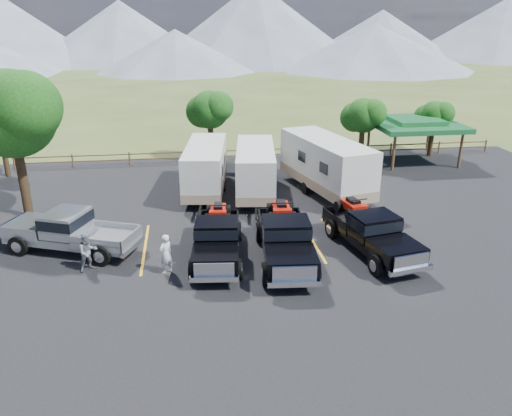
{
  "coord_description": "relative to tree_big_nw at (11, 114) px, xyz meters",
  "views": [
    {
      "loc": [
        -3.82,
        -17.7,
        10.18
      ],
      "look_at": [
        -0.66,
        4.44,
        1.6
      ],
      "focal_mm": 35.0,
      "sensor_mm": 36.0,
      "label": 1
    }
  ],
  "objects": [
    {
      "name": "tree_ne_a",
      "position": [
        21.52,
        7.99,
        -2.11
      ],
      "size": [
        3.11,
        2.92,
        4.76
      ],
      "color": "black",
      "rests_on": "ground"
    },
    {
      "name": "rig_right",
      "position": [
        16.86,
        -6.77,
        -4.54
      ],
      "size": [
        3.15,
        6.57,
        2.11
      ],
      "rotation": [
        0.0,
        0.0,
        0.19
      ],
      "color": "black",
      "rests_on": "asphalt_lot"
    },
    {
      "name": "tree_big_nw",
      "position": [
        0.0,
        0.0,
        0.0
      ],
      "size": [
        5.54,
        5.18,
        7.84
      ],
      "color": "black",
      "rests_on": "ground"
    },
    {
      "name": "pickup_silver",
      "position": [
        3.28,
        -4.86,
        -4.55
      ],
      "size": [
        6.72,
        4.3,
        1.93
      ],
      "rotation": [
        0.0,
        0.0,
        -1.96
      ],
      "color": "#989BA0",
      "rests_on": "asphalt_lot"
    },
    {
      "name": "trailer_left",
      "position": [
        9.8,
        2.49,
        -3.99
      ],
      "size": [
        3.13,
        8.64,
        2.99
      ],
      "rotation": [
        0.0,
        0.0,
        -0.13
      ],
      "color": "silver",
      "rests_on": "asphalt_lot"
    },
    {
      "name": "mountain_range",
      "position": [
        4.92,
        96.95,
        2.28
      ],
      "size": [
        209.0,
        71.0,
        20.0
      ],
      "color": "slate",
      "rests_on": "ground"
    },
    {
      "name": "tree_north",
      "position": [
        10.52,
        9.99,
        -1.76
      ],
      "size": [
        3.46,
        3.24,
        5.25
      ],
      "color": "black",
      "rests_on": "ground"
    },
    {
      "name": "stall_lines",
      "position": [
        12.55,
        -5.03,
        -5.55
      ],
      "size": [
        12.12,
        5.5,
        0.01
      ],
      "color": "gold",
      "rests_on": "asphalt_lot"
    },
    {
      "name": "pavilion",
      "position": [
        25.55,
        7.97,
        -2.81
      ],
      "size": [
        6.2,
        6.2,
        3.22
      ],
      "color": "brown",
      "rests_on": "ground"
    },
    {
      "name": "rig_left",
      "position": [
        9.87,
        -6.38,
        -4.57
      ],
      "size": [
        2.67,
        6.29,
        2.04
      ],
      "rotation": [
        0.0,
        0.0,
        -0.11
      ],
      "color": "black",
      "rests_on": "asphalt_lot"
    },
    {
      "name": "asphalt_lot",
      "position": [
        12.55,
        -6.03,
        -5.58
      ],
      "size": [
        44.0,
        34.0,
        0.04
      ],
      "primitive_type": "cube",
      "color": "black",
      "rests_on": "ground"
    },
    {
      "name": "person_b",
      "position": [
        4.35,
        -6.88,
        -4.71
      ],
      "size": [
        1.03,
        0.96,
        1.69
      ],
      "primitive_type": "imported",
      "rotation": [
        0.0,
        0.0,
        0.51
      ],
      "color": "slate",
      "rests_on": "asphalt_lot"
    },
    {
      "name": "tree_nw_small",
      "position": [
        -3.48,
        7.99,
        -2.81
      ],
      "size": [
        2.59,
        2.43,
        3.85
      ],
      "color": "black",
      "rests_on": "ground"
    },
    {
      "name": "person_a",
      "position": [
        7.64,
        -7.63,
        -4.68
      ],
      "size": [
        0.76,
        0.74,
        1.76
      ],
      "primitive_type": "imported",
      "rotation": [
        0.0,
        0.0,
        3.85
      ],
      "color": "silver",
      "rests_on": "asphalt_lot"
    },
    {
      "name": "tree_ne_b",
      "position": [
        27.52,
        8.99,
        -2.47
      ],
      "size": [
        2.77,
        2.59,
        4.27
      ],
      "color": "black",
      "rests_on": "ground"
    },
    {
      "name": "ground",
      "position": [
        12.55,
        -9.03,
        -5.6
      ],
      "size": [
        320.0,
        320.0,
        0.0
      ],
      "primitive_type": "plane",
      "color": "#3C4D20",
      "rests_on": "ground"
    },
    {
      "name": "rig_center",
      "position": [
        12.84,
        -7.01,
        -4.5
      ],
      "size": [
        2.76,
        6.75,
        2.2
      ],
      "rotation": [
        0.0,
        0.0,
        -0.09
      ],
      "color": "black",
      "rests_on": "asphalt_lot"
    },
    {
      "name": "trailer_right",
      "position": [
        17.0,
        1.44,
        -3.79
      ],
      "size": [
        4.28,
        9.69,
        3.37
      ],
      "rotation": [
        0.0,
        0.0,
        0.24
      ],
      "color": "silver",
      "rests_on": "asphalt_lot"
    },
    {
      "name": "rail_fence",
      "position": [
        14.55,
        9.47,
        -4.99
      ],
      "size": [
        36.12,
        0.12,
        1.0
      ],
      "color": "brown",
      "rests_on": "ground"
    },
    {
      "name": "trailer_center",
      "position": [
        12.74,
        1.7,
        -4.01
      ],
      "size": [
        3.09,
        8.56,
        2.96
      ],
      "rotation": [
        0.0,
        0.0,
        -0.13
      ],
      "color": "silver",
      "rests_on": "asphalt_lot"
    }
  ]
}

